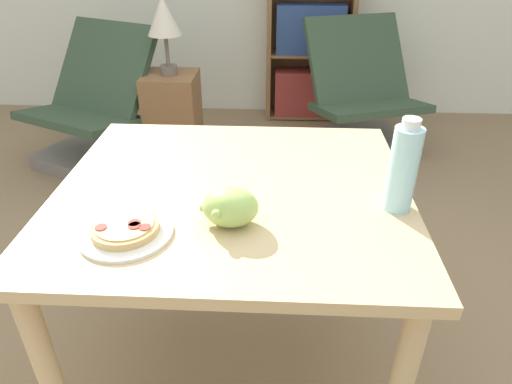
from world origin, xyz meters
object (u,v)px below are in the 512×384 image
drink_bottle (403,168)px  lounge_chair_near (95,122)px  side_table (174,118)px  grape_bunch (230,207)px  bookshelf (310,26)px  pizza_on_plate (126,230)px  lounge_chair_far (362,111)px  table_lamp (164,20)px

drink_bottle → lounge_chair_near: drink_bottle is taller
lounge_chair_near → side_table: lounge_chair_near is taller
drink_bottle → grape_bunch: bearing=-167.4°
side_table → bookshelf: bearing=42.6°
pizza_on_plate → bookshelf: size_ratio=0.15×
bookshelf → side_table: size_ratio=2.60×
lounge_chair_near → side_table: (0.53, 0.06, 0.01)m
lounge_chair_near → bookshelf: size_ratio=0.62×
grape_bunch → side_table: size_ratio=0.26×
bookshelf → side_table: bearing=-137.4°
pizza_on_plate → side_table: size_ratio=0.39×
bookshelf → grape_bunch: bearing=-97.3°
lounge_chair_near → side_table: size_ratio=1.62×
lounge_chair_near → bookshelf: 1.79m
grape_bunch → pizza_on_plate: bearing=-167.1°
drink_bottle → side_table: 2.15m
bookshelf → side_table: (-0.94, -0.86, -0.44)m
pizza_on_plate → bookshelf: 2.87m
pizza_on_plate → grape_bunch: 0.27m
pizza_on_plate → side_table: bearing=99.5°
lounge_chair_far → side_table: size_ratio=1.55×
grape_bunch → side_table: grape_bunch is taller
table_lamp → lounge_chair_near: bearing=-174.0°
table_lamp → lounge_chair_far: bearing=10.4°
lounge_chair_far → side_table: bearing=172.6°
pizza_on_plate → lounge_chair_near: 2.13m
drink_bottle → lounge_chair_near: 2.41m
lounge_chair_far → table_lamp: table_lamp is taller
drink_bottle → lounge_chair_near: bearing=132.0°
drink_bottle → table_lamp: 2.06m
bookshelf → table_lamp: (-0.94, -0.86, 0.19)m
pizza_on_plate → lounge_chair_near: size_ratio=0.24×
grape_bunch → bookshelf: bearing=82.7°
grape_bunch → drink_bottle: drink_bottle is taller
grape_bunch → side_table: (-0.58, 1.89, -0.52)m
pizza_on_plate → table_lamp: (-0.33, 1.95, 0.15)m
lounge_chair_far → table_lamp: size_ratio=1.99×
lounge_chair_near → table_lamp: bearing=30.6°
lounge_chair_far → bookshelf: 0.85m
drink_bottle → lounge_chair_far: bearing=82.6°
lounge_chair_far → table_lamp: (-1.30, -0.24, 0.65)m
lounge_chair_near → grape_bunch: bearing=-34.1°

